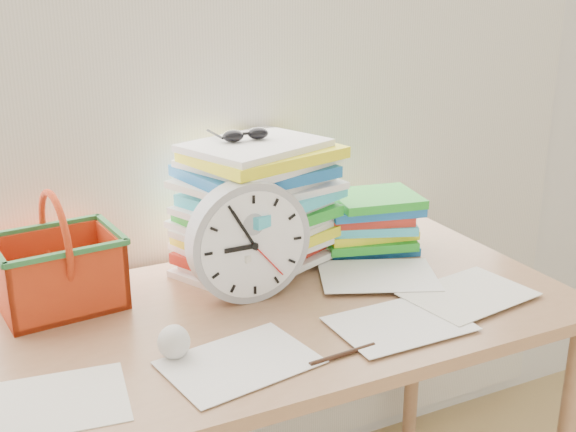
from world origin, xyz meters
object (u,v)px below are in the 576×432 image
desk (261,341)px  basket (57,251)px  book_stack (370,222)px  clock (249,241)px  paper_stack (257,206)px

desk → basket: size_ratio=5.40×
book_stack → desk: bearing=-153.8°
basket → book_stack: bearing=-6.9°
book_stack → basket: basket is taller
desk → clock: size_ratio=5.07×
paper_stack → clock: 0.18m
basket → desk: bearing=-35.0°
paper_stack → basket: 0.48m
desk → basket: (-0.38, 0.21, 0.20)m
clock → basket: 0.41m
paper_stack → book_stack: 0.32m
paper_stack → desk: bearing=-112.5°
desk → book_stack: size_ratio=5.37×
paper_stack → basket: (-0.47, -0.01, -0.03)m
desk → clock: clock is taller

